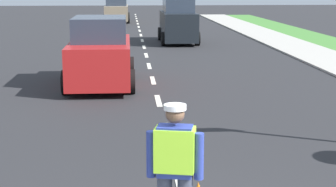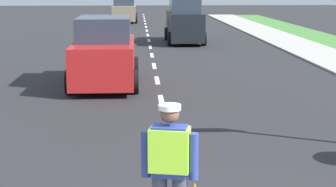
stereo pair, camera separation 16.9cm
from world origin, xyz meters
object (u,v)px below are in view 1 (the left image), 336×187
(car_oncoming_third, at_px, (117,10))
(car_oncoming_lead, at_px, (100,54))
(road_worker, at_px, (177,167))
(car_outgoing_far, at_px, (178,22))

(car_oncoming_third, bearing_deg, car_oncoming_lead, -89.97)
(car_oncoming_lead, distance_m, car_oncoming_third, 26.50)
(car_oncoming_third, bearing_deg, road_worker, -87.84)
(road_worker, xyz_separation_m, car_outgoing_far, (2.02, 21.63, 0.12))
(car_oncoming_lead, distance_m, car_outgoing_far, 11.99)
(car_oncoming_lead, xyz_separation_m, car_oncoming_third, (-0.02, 26.50, -0.02))
(car_oncoming_lead, bearing_deg, car_outgoing_far, 73.59)
(car_oncoming_lead, relative_size, car_outgoing_far, 0.98)
(car_outgoing_far, bearing_deg, car_oncoming_lead, -106.41)
(car_oncoming_lead, bearing_deg, road_worker, -82.33)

